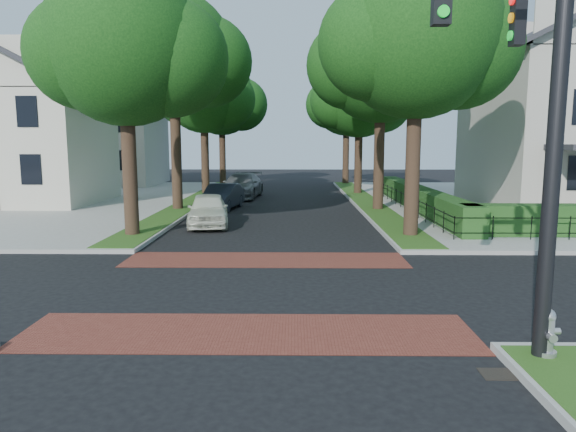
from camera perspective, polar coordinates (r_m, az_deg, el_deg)
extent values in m
plane|color=black|center=(13.51, -3.27, -7.95)|extent=(120.00, 120.00, 0.00)
cube|color=maroon|center=(16.60, -2.51, -4.87)|extent=(9.00, 2.20, 0.01)
cube|color=maroon|center=(10.48, -4.51, -12.77)|extent=(9.00, 2.20, 0.01)
cube|color=black|center=(9.41, 22.57, -15.91)|extent=(0.65, 0.45, 0.01)
cube|color=#244915|center=(32.56, 8.62, 1.73)|extent=(1.60, 29.80, 0.02)
cube|color=#244915|center=(32.86, -10.39, 1.75)|extent=(1.60, 29.80, 0.02)
cylinder|color=black|center=(20.47, 13.77, 8.15)|extent=(0.56, 0.56, 7.35)
sphere|color=#0E340E|center=(20.85, 14.15, 18.88)|extent=(6.20, 6.20, 6.20)
sphere|color=#0E340E|center=(21.50, 18.56, 17.29)|extent=(4.65, 4.65, 4.65)
sphere|color=#0E340E|center=(20.31, 9.77, 18.43)|extent=(4.34, 4.34, 4.34)
sphere|color=#0E340E|center=(22.45, 13.50, 19.41)|extent=(4.03, 4.03, 4.03)
cylinder|color=black|center=(28.32, 10.13, 8.54)|extent=(0.56, 0.56, 7.70)
sphere|color=#0E340E|center=(28.65, 10.34, 16.70)|extent=(6.60, 6.60, 6.60)
sphere|color=#0E340E|center=(29.23, 13.86, 15.64)|extent=(4.95, 4.95, 4.95)
sphere|color=#0E340E|center=(28.19, 6.94, 16.30)|extent=(4.62, 4.62, 4.62)
sphere|color=#0E340E|center=(30.35, 10.02, 17.18)|extent=(4.29, 4.29, 4.29)
cylinder|color=black|center=(37.23, 7.85, 7.66)|extent=(0.56, 0.56, 6.65)
sphere|color=#0E340E|center=(37.37, 7.95, 13.05)|extent=(5.80, 5.80, 5.80)
sphere|color=#0E340E|center=(37.86, 10.33, 12.33)|extent=(4.35, 4.35, 4.35)
sphere|color=#0E340E|center=(37.00, 5.70, 12.67)|extent=(4.06, 4.06, 4.06)
sphere|color=#0E340E|center=(38.86, 7.84, 13.60)|extent=(3.77, 3.77, 3.77)
cylinder|color=black|center=(46.18, 6.47, 7.98)|extent=(0.56, 0.56, 7.00)
sphere|color=#0E340E|center=(46.32, 6.54, 12.56)|extent=(6.00, 6.00, 6.00)
sphere|color=#0E340E|center=(46.78, 8.55, 11.99)|extent=(4.50, 4.50, 4.50)
sphere|color=#0E340E|center=(45.97, 4.66, 12.24)|extent=(4.20, 4.20, 4.20)
sphere|color=#0E340E|center=(47.85, 6.49, 13.02)|extent=(3.90, 3.90, 3.90)
cylinder|color=black|center=(20.96, -17.29, 7.53)|extent=(0.56, 0.56, 7.00)
sphere|color=#0E340E|center=(21.27, -17.73, 17.54)|extent=(6.00, 6.00, 6.00)
sphere|color=#0E340E|center=(21.05, -12.96, 16.71)|extent=(4.50, 4.50, 4.50)
sphere|color=#0E340E|center=(21.54, -21.82, 16.42)|extent=(4.20, 4.20, 4.20)
sphere|color=#0E340E|center=(22.74, -16.29, 18.24)|extent=(3.90, 3.90, 3.90)
cylinder|color=black|center=(28.68, -12.38, 8.82)|extent=(0.56, 0.56, 8.05)
sphere|color=#0E340E|center=(29.06, -12.64, 17.24)|extent=(6.40, 6.40, 6.40)
sphere|color=#0E340E|center=(28.95, -8.94, 16.56)|extent=(4.80, 4.80, 4.80)
sphere|color=#0E340E|center=(29.22, -15.90, 16.48)|extent=(4.48, 4.48, 4.48)
sphere|color=#0E340E|center=(30.66, -11.76, 17.72)|extent=(4.16, 4.16, 4.16)
cylinder|color=black|center=(37.50, -9.23, 7.79)|extent=(0.56, 0.56, 6.86)
sphere|color=#0E340E|center=(37.66, -9.36, 13.31)|extent=(5.60, 5.60, 5.60)
sphere|color=#0E340E|center=(37.69, -6.90, 12.75)|extent=(4.20, 4.20, 4.20)
sphere|color=#0E340E|center=(37.71, -11.55, 12.79)|extent=(3.92, 3.92, 3.92)
sphere|color=#0E340E|center=(39.07, -8.86, 13.87)|extent=(3.64, 3.64, 3.64)
cylinder|color=black|center=(46.40, -7.31, 8.05)|extent=(0.56, 0.56, 7.14)
sphere|color=#0E340E|center=(46.55, -7.40, 12.70)|extent=(6.20, 6.20, 6.20)
sphere|color=#0E340E|center=(46.61, -5.22, 12.23)|extent=(4.65, 4.65, 4.65)
sphere|color=#0E340E|center=(46.57, -9.36, 12.29)|extent=(4.34, 4.34, 4.34)
sphere|color=#0E340E|center=(48.11, -7.03, 13.15)|extent=(4.03, 4.03, 4.03)
cube|color=#214718|center=(28.91, 14.27, 1.95)|extent=(1.00, 18.00, 1.20)
cube|color=beige|center=(35.04, -27.44, 6.68)|extent=(9.00, 8.00, 6.50)
cube|color=maroon|center=(32.74, -25.07, 15.70)|extent=(0.80, 0.80, 3.64)
cube|color=#B8B3A5|center=(47.86, -19.52, 7.27)|extent=(9.00, 8.00, 6.50)
cube|color=maroon|center=(45.71, -17.27, 13.72)|extent=(0.80, 0.80, 3.64)
cylinder|color=black|center=(9.34, 27.69, 9.74)|extent=(0.26, 0.26, 8.00)
cylinder|color=#0CB226|center=(8.76, 16.90, 20.94)|extent=(0.18, 0.05, 0.18)
cube|color=black|center=(11.12, 24.20, 19.44)|extent=(0.22, 0.28, 1.00)
cylinder|color=red|center=(11.15, 23.64, 21.13)|extent=(0.05, 0.18, 0.18)
cylinder|color=orange|center=(11.07, 23.54, 19.53)|extent=(0.05, 0.18, 0.18)
cylinder|color=#0CB226|center=(11.01, 23.45, 17.90)|extent=(0.05, 0.18, 0.18)
imported|color=silver|center=(23.46, -8.86, 0.71)|extent=(2.34, 4.57, 1.49)
imported|color=black|center=(29.18, -7.34, 2.14)|extent=(2.16, 4.58, 1.45)
imported|color=slate|center=(35.25, -5.15, 3.38)|extent=(2.83, 5.95, 1.67)
cylinder|color=#A7A7A9|center=(10.03, 26.68, -13.45)|extent=(0.39, 0.39, 0.10)
cylinder|color=#A7A7A9|center=(9.91, 26.81, -11.61)|extent=(0.26, 0.26, 0.59)
sphere|color=#A7A7A9|center=(9.81, 26.93, -9.89)|extent=(0.25, 0.25, 0.25)
cylinder|color=#A7A7A9|center=(9.78, 26.97, -9.23)|extent=(0.08, 0.08, 0.08)
cylinder|color=#A7A7A9|center=(9.96, 27.65, -11.26)|extent=(0.13, 0.12, 0.11)
cylinder|color=#A7A7A9|center=(9.83, 25.99, -11.42)|extent=(0.13, 0.12, 0.11)
cylinder|color=#A7A7A9|center=(9.77, 27.24, -11.92)|extent=(0.16, 0.15, 0.15)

